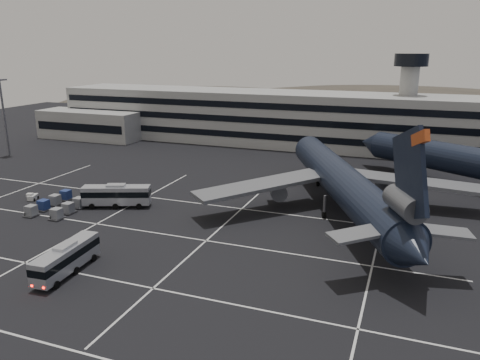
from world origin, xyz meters
name	(u,v)px	position (x,y,z in m)	size (l,w,h in m)	color
ground	(115,239)	(0.00, 0.00, 0.00)	(260.00, 260.00, 0.00)	black
lane_markings	(124,238)	(0.95, 0.72, 0.01)	(90.00, 55.62, 0.01)	silver
terminal	(258,118)	(-2.95, 71.14, 6.93)	(125.00, 26.00, 24.00)	gray
hills	(369,132)	(17.99, 170.00, -12.07)	(352.00, 180.00, 44.00)	#38332B
lightpole_left	(3,107)	(-55.00, 35.00, 11.82)	(2.40, 2.40, 18.28)	slate
trijet_main	(343,183)	(27.69, 20.99, 5.25)	(43.32, 54.34, 18.08)	black
bus_near	(66,257)	(0.72, -10.28, 1.97)	(3.16, 10.35, 3.60)	#9EA0A7
bus_far	(117,195)	(-7.67, 11.72, 2.12)	(11.16, 6.35, 3.88)	#9EA0A7
tug_a	(33,197)	(-23.42, 9.55, 0.57)	(1.78, 2.27, 1.29)	silver
uld_cluster	(62,204)	(-15.49, 7.59, 0.85)	(7.07, 10.87, 1.74)	#2D2D30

